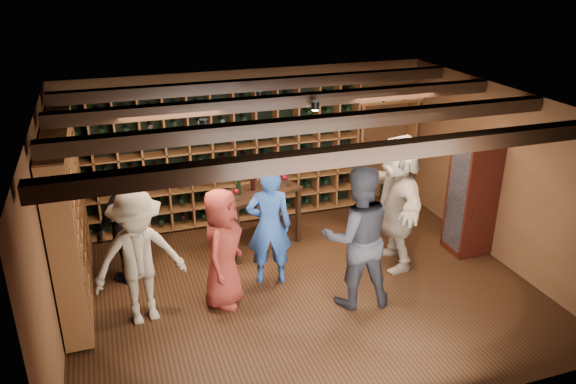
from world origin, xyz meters
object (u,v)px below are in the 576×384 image
object	(u,v)px
display_cabinet	(471,198)
guest_red_floral	(222,248)
man_blue_shirt	(269,226)
tasting_table	(258,197)
man_grey_suit	(357,237)
guest_khaki	(139,258)
guest_woman_black	(127,225)
guest_beige	(397,201)

from	to	relation	value
display_cabinet	guest_red_floral	distance (m)	3.78
display_cabinet	guest_red_floral	size ratio (longest dim) A/B	1.12
man_blue_shirt	tasting_table	world-z (taller)	man_blue_shirt
display_cabinet	guest_red_floral	world-z (taller)	display_cabinet
man_grey_suit	guest_red_floral	distance (m)	1.68
guest_red_floral	guest_khaki	world-z (taller)	guest_khaki
man_grey_suit	tasting_table	size ratio (longest dim) A/B	1.37
guest_red_floral	guest_khaki	distance (m)	1.01
display_cabinet	tasting_table	xyz separation A→B (m)	(-2.94, 1.12, -0.04)
man_grey_suit	guest_khaki	bearing A→B (deg)	-1.13
guest_woman_black	man_grey_suit	bearing A→B (deg)	113.89
guest_red_floral	guest_khaki	size ratio (longest dim) A/B	0.92
tasting_table	guest_beige	bearing A→B (deg)	-52.69
man_blue_shirt	guest_khaki	world-z (taller)	guest_khaki
guest_red_floral	guest_woman_black	distance (m)	1.46
guest_red_floral	guest_woman_black	xyz separation A→B (m)	(-1.08, 0.98, 0.03)
man_grey_suit	guest_khaki	distance (m)	2.64
man_grey_suit	guest_red_floral	bearing A→B (deg)	-9.03
display_cabinet	guest_red_floral	xyz separation A→B (m)	(-3.78, -0.21, -0.07)
display_cabinet	man_grey_suit	bearing A→B (deg)	-161.58
man_blue_shirt	guest_beige	world-z (taller)	guest_beige
man_blue_shirt	guest_khaki	xyz separation A→B (m)	(-1.71, -0.37, 0.02)
display_cabinet	guest_khaki	distance (m)	4.79
guest_beige	tasting_table	bearing A→B (deg)	-116.16
guest_red_floral	guest_woman_black	size ratio (longest dim) A/B	0.96
display_cabinet	man_blue_shirt	xyz separation A→B (m)	(-3.07, 0.11, -0.03)
man_grey_suit	guest_woman_black	bearing A→B (deg)	-20.13
display_cabinet	man_blue_shirt	bearing A→B (deg)	177.90
man_grey_suit	guest_khaki	size ratio (longest dim) A/B	1.10
guest_woman_black	guest_khaki	xyz separation A→B (m)	(0.07, -1.03, 0.04)
man_blue_shirt	guest_red_floral	distance (m)	0.78
guest_beige	man_blue_shirt	bearing A→B (deg)	-86.25
guest_woman_black	guest_beige	world-z (taller)	guest_beige
display_cabinet	guest_khaki	size ratio (longest dim) A/B	1.03
guest_khaki	man_grey_suit	bearing A→B (deg)	-19.92
display_cabinet	guest_beige	bearing A→B (deg)	178.99
man_blue_shirt	tasting_table	bearing A→B (deg)	-84.19
guest_red_floral	man_blue_shirt	bearing A→B (deg)	-34.79
guest_woman_black	tasting_table	world-z (taller)	guest_woman_black
display_cabinet	guest_woman_black	bearing A→B (deg)	170.98
man_grey_suit	guest_woman_black	xyz separation A→B (m)	(-2.67, 1.50, -0.12)
man_blue_shirt	guest_red_floral	xyz separation A→B (m)	(-0.71, -0.32, -0.04)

